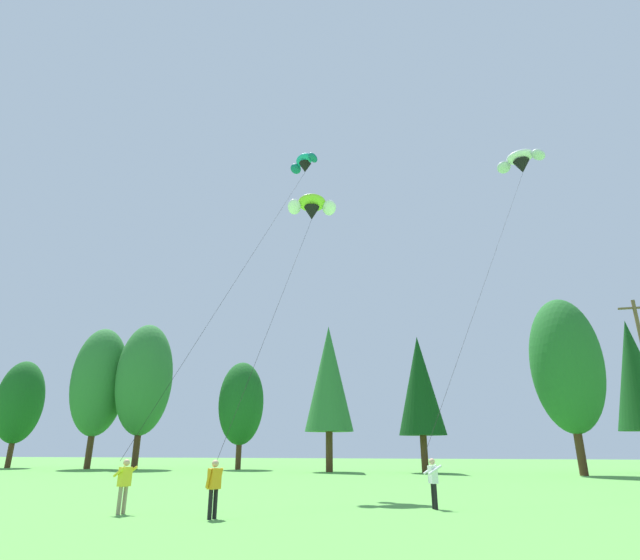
{
  "coord_description": "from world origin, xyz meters",
  "views": [
    {
      "loc": [
        5.27,
        5.05,
        2.01
      ],
      "look_at": [
        0.45,
        25.87,
        9.41
      ],
      "focal_mm": 27.43,
      "sensor_mm": 36.0,
      "label": 1
    }
  ],
  "objects_px": {
    "kite_flyer_mid": "(214,484)",
    "parafoil_kite_high_teal": "(304,164)",
    "parafoil_kite_far_white": "(521,161)",
    "kite_flyer_near": "(124,481)",
    "parafoil_kite_mid_lime_white": "(312,207)",
    "kite_flyer_far": "(433,479)"
  },
  "relations": [
    {
      "from": "kite_flyer_mid",
      "to": "parafoil_kite_high_teal",
      "type": "relative_size",
      "value": 0.09
    },
    {
      "from": "kite_flyer_far",
      "to": "parafoil_kite_mid_lime_white",
      "type": "distance_m",
      "value": 17.25
    },
    {
      "from": "kite_flyer_far",
      "to": "parafoil_kite_far_white",
      "type": "relative_size",
      "value": 0.07
    },
    {
      "from": "parafoil_kite_high_teal",
      "to": "kite_flyer_far",
      "type": "bearing_deg",
      "value": -49.91
    },
    {
      "from": "kite_flyer_far",
      "to": "parafoil_kite_high_teal",
      "type": "distance_m",
      "value": 22.48
    },
    {
      "from": "parafoil_kite_far_white",
      "to": "kite_flyer_mid",
      "type": "bearing_deg",
      "value": -124.23
    },
    {
      "from": "kite_flyer_far",
      "to": "parafoil_kite_mid_lime_white",
      "type": "relative_size",
      "value": 0.11
    },
    {
      "from": "kite_flyer_near",
      "to": "parafoil_kite_far_white",
      "type": "height_order",
      "value": "parafoil_kite_far_white"
    },
    {
      "from": "parafoil_kite_high_teal",
      "to": "parafoil_kite_far_white",
      "type": "distance_m",
      "value": 18.76
    },
    {
      "from": "kite_flyer_near",
      "to": "parafoil_kite_mid_lime_white",
      "type": "xyz_separation_m",
      "value": [
        3.82,
        10.08,
        14.82
      ]
    },
    {
      "from": "kite_flyer_near",
      "to": "parafoil_kite_far_white",
      "type": "distance_m",
      "value": 36.82
    },
    {
      "from": "kite_flyer_far",
      "to": "parafoil_kite_high_teal",
      "type": "height_order",
      "value": "parafoil_kite_high_teal"
    },
    {
      "from": "parafoil_kite_far_white",
      "to": "parafoil_kite_high_teal",
      "type": "bearing_deg",
      "value": -149.21
    },
    {
      "from": "kite_flyer_near",
      "to": "parafoil_kite_mid_lime_white",
      "type": "height_order",
      "value": "parafoil_kite_mid_lime_white"
    },
    {
      "from": "parafoil_kite_mid_lime_white",
      "to": "kite_flyer_near",
      "type": "bearing_deg",
      "value": -110.78
    },
    {
      "from": "parafoil_kite_high_teal",
      "to": "parafoil_kite_mid_lime_white",
      "type": "distance_m",
      "value": 5.28
    },
    {
      "from": "kite_flyer_far",
      "to": "parafoil_kite_high_teal",
      "type": "relative_size",
      "value": 0.09
    },
    {
      "from": "kite_flyer_near",
      "to": "parafoil_kite_high_teal",
      "type": "height_order",
      "value": "parafoil_kite_high_teal"
    },
    {
      "from": "parafoil_kite_high_teal",
      "to": "kite_flyer_near",
      "type": "bearing_deg",
      "value": -102.33
    },
    {
      "from": "kite_flyer_mid",
      "to": "parafoil_kite_high_teal",
      "type": "bearing_deg",
      "value": 93.11
    },
    {
      "from": "parafoil_kite_high_teal",
      "to": "parafoil_kite_mid_lime_white",
      "type": "bearing_deg",
      "value": -63.9
    },
    {
      "from": "parafoil_kite_mid_lime_white",
      "to": "kite_flyer_far",
      "type": "bearing_deg",
      "value": -45.91
    }
  ]
}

